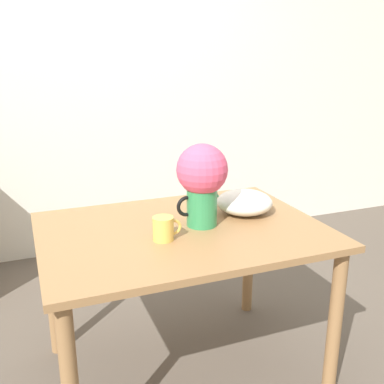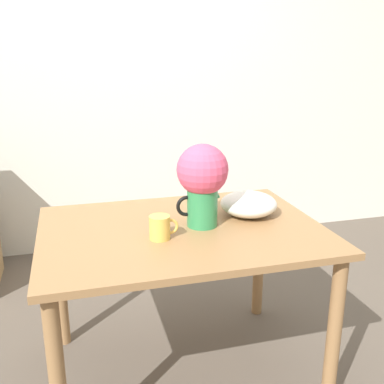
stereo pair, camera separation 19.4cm
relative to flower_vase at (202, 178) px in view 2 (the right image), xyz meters
name	(u,v)px [view 2 (the right image)]	position (x,y,z in m)	size (l,w,h in m)	color
wall_back	(124,80)	(-0.12, 1.64, 0.33)	(8.00, 0.05, 2.60)	silver
table	(182,249)	(-0.09, 0.00, -0.32)	(1.23, 0.90, 0.75)	olive
flower_vase	(202,178)	(0.00, 0.00, 0.00)	(0.23, 0.22, 0.37)	#2D844C
coffee_mug	(160,227)	(-0.21, -0.10, -0.17)	(0.12, 0.09, 0.10)	gold
white_bowl	(249,204)	(0.25, 0.07, -0.16)	(0.27, 0.27, 0.11)	silver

